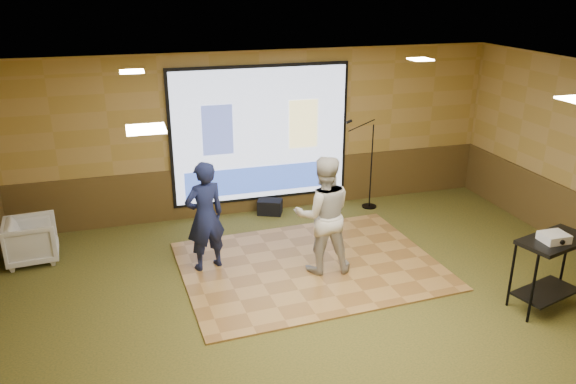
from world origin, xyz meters
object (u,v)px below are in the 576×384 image
object	(u,v)px
player_left	(205,216)
duffel_bag	(270,207)
dance_floor	(310,265)
mic_stand	(368,183)
projector_screen	(261,136)
projector	(554,237)
av_table	(552,259)
banquet_chair	(32,240)
player_right	(323,215)

from	to	relation	value
player_left	duffel_bag	size ratio (longest dim) A/B	3.80
player_left	duffel_bag	xyz separation A→B (m)	(1.47, 1.82, -0.73)
dance_floor	mic_stand	bearing A→B (deg)	47.06
projector_screen	duffel_bag	bearing A→B (deg)	-61.62
projector	player_left	bearing A→B (deg)	149.89
duffel_bag	mic_stand	bearing A→B (deg)	-6.75
player_left	projector_screen	bearing A→B (deg)	-141.16
dance_floor	av_table	size ratio (longest dim) A/B	3.71
projector	duffel_bag	bearing A→B (deg)	122.31
av_table	banquet_chair	distance (m)	7.56
player_left	duffel_bag	bearing A→B (deg)	-145.79
player_right	av_table	distance (m)	3.10
projector_screen	duffel_bag	xyz separation A→B (m)	(0.10, -0.19, -1.34)
player_left	dance_floor	bearing A→B (deg)	149.36
dance_floor	player_left	distance (m)	1.78
dance_floor	av_table	distance (m)	3.39
dance_floor	player_right	xyz separation A→B (m)	(0.13, -0.19, 0.91)
av_table	dance_floor	bearing A→B (deg)	142.33
player_right	duffel_bag	distance (m)	2.51
player_left	projector	bearing A→B (deg)	131.99
av_table	projector	bearing A→B (deg)	-146.83
player_right	av_table	xyz separation A→B (m)	(2.49, -1.84, -0.18)
av_table	player_right	bearing A→B (deg)	143.58
dance_floor	projector_screen	bearing A→B (deg)	93.72
av_table	projector	xyz separation A→B (m)	(-0.08, -0.05, 0.35)
player_right	projector	distance (m)	3.07
player_right	projector_screen	bearing A→B (deg)	-74.61
projector_screen	player_left	xyz separation A→B (m)	(-1.37, -2.00, -0.60)
mic_stand	banquet_chair	world-z (taller)	mic_stand
projector_screen	player_left	world-z (taller)	projector_screen
dance_floor	player_left	bearing A→B (deg)	166.24
dance_floor	player_right	bearing A→B (deg)	-54.87
mic_stand	player_right	bearing A→B (deg)	-126.17
dance_floor	player_left	xyz separation A→B (m)	(-1.52, 0.37, 0.86)
player_right	duffel_bag	xyz separation A→B (m)	(-0.19, 2.38, -0.78)
projector_screen	player_right	xyz separation A→B (m)	(0.29, -2.56, -0.55)
mic_stand	banquet_chair	bearing A→B (deg)	-172.70
player_left	player_right	xyz separation A→B (m)	(1.65, -0.56, 0.05)
dance_floor	mic_stand	xyz separation A→B (m)	(1.83, 1.97, 0.48)
dance_floor	banquet_chair	xyz separation A→B (m)	(-4.09, 1.43, 0.33)
av_table	player_left	bearing A→B (deg)	149.94
banquet_chair	projector	bearing A→B (deg)	-122.77
banquet_chair	duffel_bag	distance (m)	4.12
mic_stand	duffel_bag	size ratio (longest dim) A/B	3.99
projector	projector_screen	bearing A→B (deg)	122.19
mic_stand	duffel_bag	world-z (taller)	mic_stand
projector_screen	player_right	world-z (taller)	projector_screen
av_table	duffel_bag	distance (m)	5.03
projector_screen	player_right	distance (m)	2.64
player_right	av_table	world-z (taller)	player_right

